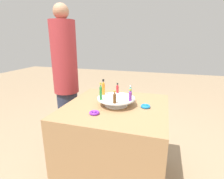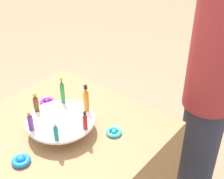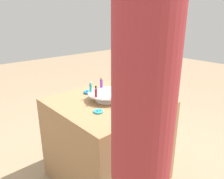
{
  "view_description": "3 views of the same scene",
  "coord_description": "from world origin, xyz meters",
  "views": [
    {
      "loc": [
        -0.38,
        1.37,
        1.34
      ],
      "look_at": [
        0.04,
        -0.03,
        0.91
      ],
      "focal_mm": 28.0,
      "sensor_mm": 36.0,
      "label": 1
    },
    {
      "loc": [
        -0.74,
        -0.91,
        1.76
      ],
      "look_at": [
        0.23,
        -0.13,
        0.96
      ],
      "focal_mm": 50.0,
      "sensor_mm": 36.0,
      "label": 2
    },
    {
      "loc": [
        1.31,
        -1.12,
        1.47
      ],
      "look_at": [
        0.17,
        -0.1,
        0.94
      ],
      "focal_mm": 35.0,
      "sensor_mm": 36.0,
      "label": 3
    }
  ],
  "objects": [
    {
      "name": "bottle_orange",
      "position": [
        0.13,
        -0.05,
        0.92
      ],
      "size": [
        0.03,
        0.03,
        0.14
      ],
      "color": "orange",
      "rests_on": "display_stand"
    },
    {
      "name": "ribbon_bow_blue",
      "position": [
        -0.25,
        -0.02,
        0.79
      ],
      "size": [
        0.08,
        0.08,
        0.03
      ],
      "color": "blue",
      "rests_on": "party_table"
    },
    {
      "name": "bottle_green",
      "position": [
        0.11,
        0.09,
        0.92
      ],
      "size": [
        0.02,
        0.02,
        0.15
      ],
      "color": "#288438",
      "rests_on": "display_stand"
    },
    {
      "name": "bottle_red",
      "position": [
        0.03,
        -0.14,
        0.9
      ],
      "size": [
        0.02,
        0.02,
        0.09
      ],
      "color": "#B21E23",
      "rests_on": "display_stand"
    },
    {
      "name": "party_table",
      "position": [
        0.0,
        0.0,
        0.39
      ],
      "size": [
        0.87,
        0.87,
        0.78
      ],
      "color": "#9E754C",
      "rests_on": "ground_plane"
    },
    {
      "name": "bottle_purple",
      "position": [
        -0.13,
        0.05,
        0.9
      ],
      "size": [
        0.03,
        0.03,
        0.1
      ],
      "color": "#702D93",
      "rests_on": "display_stand"
    },
    {
      "name": "display_stand",
      "position": [
        0.0,
        0.0,
        0.83
      ],
      "size": [
        0.32,
        0.32,
        0.07
      ],
      "color": "white",
      "rests_on": "party_table"
    },
    {
      "name": "person_figure",
      "position": [
        0.74,
        -0.42,
        0.86
      ],
      "size": [
        0.29,
        0.29,
        1.71
      ],
      "rotation": [
        0.0,
        0.0,
        2.63
      ],
      "color": "#282D42",
      "rests_on": "ground_plane"
    },
    {
      "name": "ground_plane",
      "position": [
        0.0,
        0.0,
        0.0
      ],
      "size": [
        12.0,
        12.0,
        0.0
      ],
      "primitive_type": "plane",
      "color": "#997F60"
    },
    {
      "name": "bottle_brown",
      "position": [
        -0.03,
        0.14,
        0.9
      ],
      "size": [
        0.03,
        0.03,
        0.1
      ],
      "color": "brown",
      "rests_on": "display_stand"
    },
    {
      "name": "ribbon_bow_teal",
      "position": [
        0.14,
        -0.21,
        0.79
      ],
      "size": [
        0.08,
        0.08,
        0.02
      ],
      "color": "#2DB7CC",
      "rests_on": "party_table"
    },
    {
      "name": "ribbon_bow_purple",
      "position": [
        0.11,
        0.23,
        0.79
      ],
      "size": [
        0.08,
        0.08,
        0.03
      ],
      "color": "purple",
      "rests_on": "party_table"
    },
    {
      "name": "bottle_teal",
      "position": [
        -0.11,
        -0.09,
        0.89
      ],
      "size": [
        0.02,
        0.02,
        0.09
      ],
      "color": "teal",
      "rests_on": "display_stand"
    }
  ]
}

